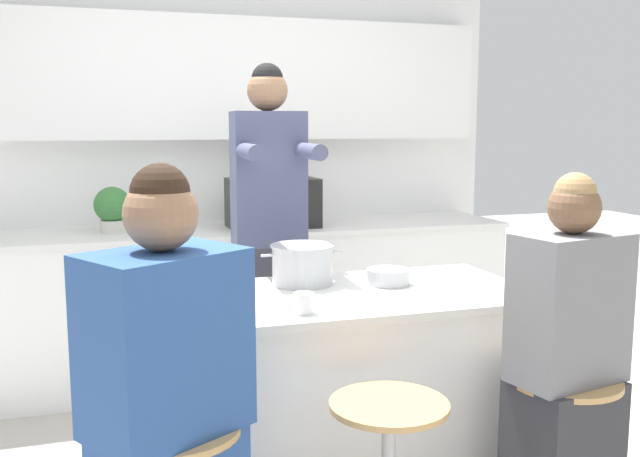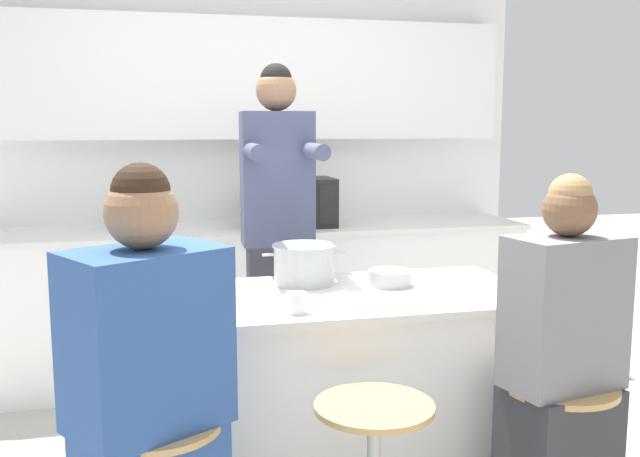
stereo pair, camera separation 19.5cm
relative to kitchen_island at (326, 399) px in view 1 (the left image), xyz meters
name	(u,v)px [view 1 (the left image)]	position (x,y,z in m)	size (l,w,h in m)	color
wall_back	(231,124)	(0.00, 1.94, 1.10)	(3.55, 0.22, 2.70)	white
back_counter	(244,301)	(0.00, 1.62, 0.02)	(3.30, 0.67, 0.92)	white
kitchen_island	(326,399)	(0.00, 0.00, 0.00)	(1.65, 0.75, 0.88)	black
person_cooking	(269,254)	(-0.06, 0.69, 0.48)	(0.36, 0.58, 1.83)	#383842
person_wrapped_blanket	(168,429)	(-0.68, -0.64, 0.24)	(0.51, 0.46, 1.44)	#2D5193
person_seated_near	(565,394)	(0.65, -0.64, 0.19)	(0.41, 0.32, 1.39)	#333338
cooking_pot	(303,264)	(-0.04, 0.19, 0.52)	(0.35, 0.27, 0.17)	#B7BABC
fruit_bowl	(388,277)	(0.30, 0.08, 0.47)	(0.18, 0.18, 0.07)	#B7BABC
coffee_cup_near	(215,287)	(-0.43, 0.07, 0.48)	(0.11, 0.07, 0.08)	#DB4C51
coffee_cup_far	(304,303)	(-0.16, -0.26, 0.47)	(0.11, 0.07, 0.08)	white
banana_bunch	(211,310)	(-0.49, -0.20, 0.46)	(0.17, 0.12, 0.05)	yellow
microwave	(273,203)	(0.18, 1.57, 0.63)	(0.53, 0.33, 0.30)	black
potted_plant	(112,208)	(-0.76, 1.62, 0.62)	(0.21, 0.21, 0.27)	beige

